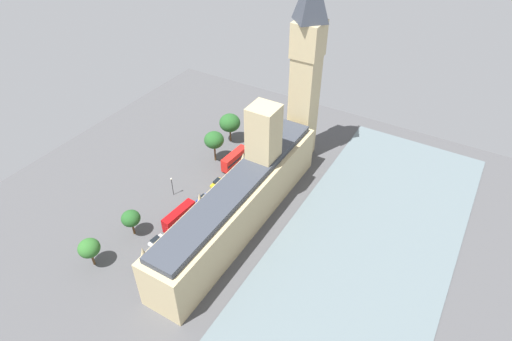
{
  "coord_description": "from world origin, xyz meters",
  "views": [
    {
      "loc": [
        -47.27,
        68.21,
        82.41
      ],
      "look_at": [
        1.0,
        -12.95,
        7.96
      ],
      "focal_mm": 30.14,
      "sensor_mm": 36.0,
      "label": 1
    }
  ],
  "objects_px": {
    "car_blue_midblock": "(203,198)",
    "street_lamp_slot_13": "(172,183)",
    "pedestrian_leading": "(205,227)",
    "plane_tree_slot_12": "(131,218)",
    "double_decker_bus_trailing": "(179,216)",
    "car_dark_green_kerbside": "(142,265)",
    "clock_tower": "(306,65)",
    "plane_tree_corner": "(89,248)",
    "plane_tree_slot_11": "(214,140)",
    "car_yellow_cab_by_river_gate": "(217,183)",
    "pedestrian_far_end": "(257,171)",
    "pedestrian_near_tower": "(263,163)",
    "plane_tree_slot_10": "(230,123)",
    "car_white_under_trees": "(156,241)",
    "double_decker_bus_opposite_hall": "(234,159)",
    "parliament_building": "(243,197)"
  },
  "relations": [
    {
      "from": "clock_tower",
      "to": "pedestrian_leading",
      "type": "bearing_deg",
      "value": 81.98
    },
    {
      "from": "street_lamp_slot_13",
      "to": "plane_tree_slot_11",
      "type": "bearing_deg",
      "value": -92.45
    },
    {
      "from": "double_decker_bus_trailing",
      "to": "car_dark_green_kerbside",
      "type": "height_order",
      "value": "double_decker_bus_trailing"
    },
    {
      "from": "parliament_building",
      "to": "clock_tower",
      "type": "distance_m",
      "value": 41.94
    },
    {
      "from": "plane_tree_slot_11",
      "to": "car_white_under_trees",
      "type": "bearing_deg",
      "value": 101.45
    },
    {
      "from": "street_lamp_slot_13",
      "to": "car_blue_midblock",
      "type": "bearing_deg",
      "value": -166.45
    },
    {
      "from": "car_yellow_cab_by_river_gate",
      "to": "car_dark_green_kerbside",
      "type": "relative_size",
      "value": 1.0
    },
    {
      "from": "parliament_building",
      "to": "pedestrian_leading",
      "type": "relative_size",
      "value": 40.11
    },
    {
      "from": "pedestrian_leading",
      "to": "street_lamp_slot_13",
      "type": "xyz_separation_m",
      "value": [
        16.1,
        -6.63,
        3.56
      ]
    },
    {
      "from": "car_dark_green_kerbside",
      "to": "street_lamp_slot_13",
      "type": "height_order",
      "value": "street_lamp_slot_13"
    },
    {
      "from": "parliament_building",
      "to": "car_yellow_cab_by_river_gate",
      "type": "distance_m",
      "value": 18.17
    },
    {
      "from": "double_decker_bus_opposite_hall",
      "to": "plane_tree_slot_11",
      "type": "bearing_deg",
      "value": -170.82
    },
    {
      "from": "plane_tree_slot_11",
      "to": "plane_tree_slot_10",
      "type": "bearing_deg",
      "value": -80.79
    },
    {
      "from": "pedestrian_leading",
      "to": "plane_tree_slot_12",
      "type": "relative_size",
      "value": 0.21
    },
    {
      "from": "car_white_under_trees",
      "to": "pedestrian_leading",
      "type": "bearing_deg",
      "value": 59.02
    },
    {
      "from": "car_yellow_cab_by_river_gate",
      "to": "car_dark_green_kerbside",
      "type": "bearing_deg",
      "value": 94.91
    },
    {
      "from": "car_yellow_cab_by_river_gate",
      "to": "plane_tree_slot_11",
      "type": "xyz_separation_m",
      "value": [
        7.62,
        -9.96,
        6.82
      ]
    },
    {
      "from": "plane_tree_corner",
      "to": "pedestrian_leading",
      "type": "bearing_deg",
      "value": -125.09
    },
    {
      "from": "car_yellow_cab_by_river_gate",
      "to": "plane_tree_slot_11",
      "type": "bearing_deg",
      "value": -51.23
    },
    {
      "from": "parliament_building",
      "to": "car_white_under_trees",
      "type": "height_order",
      "value": "parliament_building"
    },
    {
      "from": "pedestrian_near_tower",
      "to": "plane_tree_slot_12",
      "type": "relative_size",
      "value": 0.22
    },
    {
      "from": "car_white_under_trees",
      "to": "plane_tree_slot_10",
      "type": "distance_m",
      "value": 49.7
    },
    {
      "from": "clock_tower",
      "to": "plane_tree_slot_10",
      "type": "distance_m",
      "value": 33.59
    },
    {
      "from": "car_dark_green_kerbside",
      "to": "plane_tree_slot_11",
      "type": "xyz_separation_m",
      "value": [
        9.77,
        -44.58,
        6.82
      ]
    },
    {
      "from": "parliament_building",
      "to": "street_lamp_slot_13",
      "type": "relative_size",
      "value": 10.63
    },
    {
      "from": "plane_tree_slot_11",
      "to": "plane_tree_slot_12",
      "type": "distance_m",
      "value": 37.21
    },
    {
      "from": "plane_tree_slot_11",
      "to": "pedestrian_near_tower",
      "type": "bearing_deg",
      "value": -159.78
    },
    {
      "from": "plane_tree_slot_10",
      "to": "plane_tree_slot_11",
      "type": "height_order",
      "value": "plane_tree_slot_11"
    },
    {
      "from": "double_decker_bus_opposite_hall",
      "to": "double_decker_bus_trailing",
      "type": "xyz_separation_m",
      "value": [
        -1.39,
        28.89,
        0.0
      ]
    },
    {
      "from": "car_white_under_trees",
      "to": "pedestrian_far_end",
      "type": "height_order",
      "value": "car_white_under_trees"
    },
    {
      "from": "clock_tower",
      "to": "plane_tree_slot_10",
      "type": "bearing_deg",
      "value": 13.72
    },
    {
      "from": "clock_tower",
      "to": "car_yellow_cab_by_river_gate",
      "type": "relative_size",
      "value": 13.02
    },
    {
      "from": "car_blue_midblock",
      "to": "street_lamp_slot_13",
      "type": "height_order",
      "value": "street_lamp_slot_13"
    },
    {
      "from": "car_dark_green_kerbside",
      "to": "pedestrian_leading",
      "type": "relative_size",
      "value": 2.78
    },
    {
      "from": "clock_tower",
      "to": "double_decker_bus_trailing",
      "type": "height_order",
      "value": "clock_tower"
    },
    {
      "from": "pedestrian_leading",
      "to": "street_lamp_slot_13",
      "type": "distance_m",
      "value": 17.77
    },
    {
      "from": "clock_tower",
      "to": "double_decker_bus_opposite_hall",
      "type": "height_order",
      "value": "clock_tower"
    },
    {
      "from": "clock_tower",
      "to": "car_dark_green_kerbside",
      "type": "xyz_separation_m",
      "value": [
        11.66,
        61.94,
        -29.71
      ]
    },
    {
      "from": "pedestrian_far_end",
      "to": "pedestrian_leading",
      "type": "bearing_deg",
      "value": -0.34
    },
    {
      "from": "parliament_building",
      "to": "car_dark_green_kerbside",
      "type": "height_order",
      "value": "parliament_building"
    },
    {
      "from": "clock_tower",
      "to": "car_white_under_trees",
      "type": "xyz_separation_m",
      "value": [
        13.98,
        54.11,
        -29.71
      ]
    },
    {
      "from": "pedestrian_far_end",
      "to": "pedestrian_near_tower",
      "type": "height_order",
      "value": "pedestrian_near_tower"
    },
    {
      "from": "pedestrian_near_tower",
      "to": "car_white_under_trees",
      "type": "bearing_deg",
      "value": 177.01
    },
    {
      "from": "clock_tower",
      "to": "double_decker_bus_trailing",
      "type": "bearing_deg",
      "value": 73.82
    },
    {
      "from": "street_lamp_slot_13",
      "to": "pedestrian_leading",
      "type": "bearing_deg",
      "value": 157.61
    },
    {
      "from": "pedestrian_near_tower",
      "to": "plane_tree_slot_10",
      "type": "bearing_deg",
      "value": 75.36
    },
    {
      "from": "clock_tower",
      "to": "pedestrian_near_tower",
      "type": "bearing_deg",
      "value": 59.98
    },
    {
      "from": "car_blue_midblock",
      "to": "pedestrian_near_tower",
      "type": "height_order",
      "value": "car_blue_midblock"
    },
    {
      "from": "clock_tower",
      "to": "plane_tree_slot_12",
      "type": "height_order",
      "value": "clock_tower"
    },
    {
      "from": "plane_tree_corner",
      "to": "plane_tree_slot_11",
      "type": "distance_m",
      "value": 49.71
    }
  ]
}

